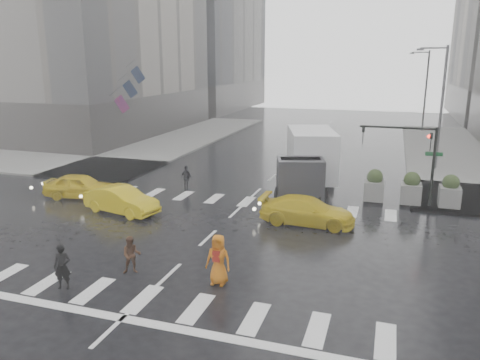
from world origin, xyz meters
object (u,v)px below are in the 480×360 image
(pedestrian_brown, at_px, (131,255))
(traffic_signal_pole, at_px, (415,150))
(taxi_mid, at_px, (122,200))
(taxi_front, at_px, (81,186))
(box_truck, at_px, (308,161))
(pedestrian_orange, at_px, (218,259))

(pedestrian_brown, bearing_deg, traffic_signal_pole, 23.65)
(taxi_mid, bearing_deg, taxi_front, 78.26)
(box_truck, bearing_deg, taxi_mid, -157.80)
(pedestrian_orange, xyz_separation_m, taxi_front, (-11.68, 7.82, -0.23))
(traffic_signal_pole, xyz_separation_m, pedestrian_brown, (-10.41, -12.31, -2.47))
(pedestrian_orange, bearing_deg, pedestrian_brown, -177.28)
(traffic_signal_pole, height_order, pedestrian_brown, traffic_signal_pole)
(taxi_front, distance_m, taxi_mid, 4.22)
(pedestrian_orange, height_order, taxi_mid, pedestrian_orange)
(pedestrian_brown, xyz_separation_m, taxi_mid, (-4.35, 6.31, -0.04))
(taxi_front, bearing_deg, pedestrian_brown, -144.82)
(traffic_signal_pole, xyz_separation_m, box_truck, (-6.01, 1.05, -1.21))
(pedestrian_orange, distance_m, taxi_mid, 9.92)
(pedestrian_brown, xyz_separation_m, taxi_front, (-8.21, 8.03, -0.02))
(taxi_mid, bearing_deg, pedestrian_orange, -115.51)
(pedestrian_orange, height_order, taxi_front, pedestrian_orange)
(pedestrian_brown, distance_m, box_truck, 14.13)
(traffic_signal_pole, bearing_deg, taxi_mid, -157.86)
(taxi_front, relative_size, taxi_mid, 0.99)
(pedestrian_brown, height_order, pedestrian_orange, pedestrian_orange)
(pedestrian_brown, relative_size, pedestrian_orange, 0.79)
(box_truck, bearing_deg, pedestrian_orange, -110.71)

